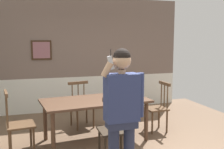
{
  "coord_description": "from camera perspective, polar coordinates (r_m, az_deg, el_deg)",
  "views": [
    {
      "loc": [
        -1.26,
        -3.75,
        1.83
      ],
      "look_at": [
        -0.18,
        -0.27,
        1.35
      ],
      "focal_mm": 42.57,
      "sensor_mm": 36.0,
      "label": 1
    }
  ],
  "objects": [
    {
      "name": "chair_by_doorway",
      "position": [
        5.44,
        9.79,
        -6.99
      ],
      "size": [
        0.41,
        0.41,
        0.99
      ],
      "rotation": [
        0.0,
        0.0,
        1.6
      ],
      "color": "#513823",
      "rests_on": "ground_plane"
    },
    {
      "name": "chair_near_window",
      "position": [
        4.61,
        -19.55,
        -9.88
      ],
      "size": [
        0.49,
        0.49,
        1.03
      ],
      "rotation": [
        0.0,
        0.0,
        4.84
      ],
      "color": "#513823",
      "rests_on": "ground_plane"
    },
    {
      "name": "chair_opposite_corner",
      "position": [
        4.09,
        0.55,
        -11.65
      ],
      "size": [
        0.46,
        0.46,
        1.02
      ],
      "rotation": [
        0.0,
        0.0,
        -0.01
      ],
      "color": "#2D2319",
      "rests_on": "ground_plane"
    },
    {
      "name": "room_back_partition",
      "position": [
        6.92,
        -6.78,
        3.84
      ],
      "size": [
        5.34,
        0.17,
        2.89
      ],
      "color": "#756056",
      "rests_on": "ground_plane"
    },
    {
      "name": "chair_at_table_head",
      "position": [
        5.67,
        -6.61,
        -6.57
      ],
      "size": [
        0.53,
        0.53,
        0.94
      ],
      "rotation": [
        0.0,
        0.0,
        3.35
      ],
      "color": "#513823",
      "rests_on": "ground_plane"
    },
    {
      "name": "person_figure",
      "position": [
        3.31,
        2.2,
        -7.01
      ],
      "size": [
        0.57,
        0.24,
        1.73
      ],
      "rotation": [
        0.0,
        0.0,
        3.17
      ],
      "color": "#282E49",
      "rests_on": "ground_plane"
    },
    {
      "name": "dining_table",
      "position": [
        4.82,
        -3.61,
        -6.35
      ],
      "size": [
        1.97,
        1.15,
        0.76
      ],
      "rotation": [
        0.0,
        0.0,
        0.11
      ],
      "color": "#4C3323",
      "rests_on": "ground_plane"
    }
  ]
}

